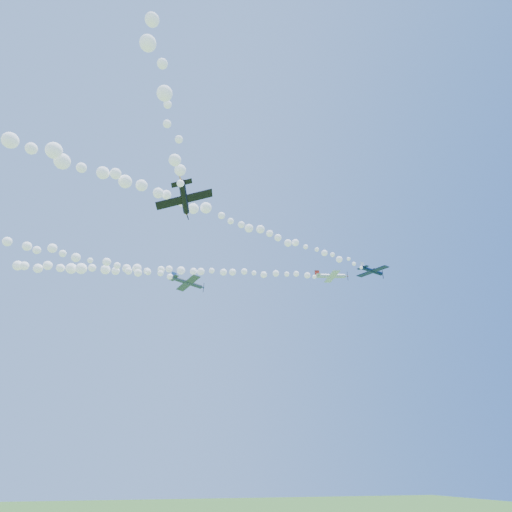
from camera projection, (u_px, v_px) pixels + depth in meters
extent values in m
cylinder|color=silver|center=(331.00, 276.00, 94.38)|extent=(6.54, 2.42, 1.13)
cone|color=silver|center=(346.00, 276.00, 94.74)|extent=(0.97, 1.02, 0.89)
cone|color=#9F2112|center=(348.00, 276.00, 94.79)|extent=(0.40, 0.37, 0.31)
cube|color=black|center=(348.00, 276.00, 94.78)|extent=(0.17, 0.30, 2.06)
cube|color=silver|center=(332.00, 277.00, 94.36)|extent=(2.89, 8.15, 0.79)
cube|color=silver|center=(318.00, 276.00, 94.10)|extent=(1.36, 2.92, 0.32)
cube|color=#9F2112|center=(317.00, 273.00, 94.31)|extent=(1.09, 0.35, 1.33)
sphere|color=black|center=(334.00, 274.00, 94.63)|extent=(0.93, 0.95, 0.86)
cylinder|color=#0D1B39|center=(372.00, 271.00, 84.64)|extent=(5.73, 2.57, 0.98)
cone|color=#0D1B39|center=(382.00, 274.00, 86.33)|extent=(0.90, 0.95, 0.79)
cone|color=silver|center=(383.00, 274.00, 86.56)|extent=(0.36, 0.35, 0.28)
cube|color=black|center=(383.00, 274.00, 86.50)|extent=(0.11, 0.25, 1.82)
cube|color=#0D1B39|center=(372.00, 271.00, 84.73)|extent=(3.89, 7.13, 0.53)
cube|color=#0D1B39|center=(363.00, 268.00, 83.26)|extent=(1.66, 2.62, 0.22)
cube|color=silver|center=(362.00, 265.00, 83.43)|extent=(0.89, 0.47, 1.18)
sphere|color=black|center=(374.00, 270.00, 85.23)|extent=(0.90, 0.93, 0.74)
cylinder|color=#384351|center=(187.00, 282.00, 88.51)|extent=(6.47, 3.32, 1.44)
cone|color=#384351|center=(202.00, 287.00, 90.16)|extent=(1.10, 1.12, 0.93)
cone|color=navy|center=(204.00, 288.00, 90.39)|extent=(0.44, 0.41, 0.33)
cube|color=black|center=(204.00, 288.00, 90.33)|extent=(0.22, 0.32, 2.08)
cube|color=#384351|center=(188.00, 283.00, 88.57)|extent=(4.21, 8.16, 0.71)
cube|color=#384351|center=(174.00, 278.00, 87.17)|extent=(1.81, 2.98, 0.31)
cube|color=navy|center=(174.00, 275.00, 87.44)|extent=(1.09, 0.53, 1.39)
sphere|color=black|center=(191.00, 282.00, 89.16)|extent=(1.04, 1.06, 0.89)
cylinder|color=black|center=(184.00, 197.00, 49.91)|extent=(1.41, 5.56, 1.22)
cone|color=black|center=(187.00, 213.00, 52.43)|extent=(0.81, 0.78, 0.80)
cone|color=orange|center=(187.00, 215.00, 52.78)|extent=(0.29, 0.32, 0.28)
cube|color=black|center=(187.00, 214.00, 52.69)|extent=(0.66, 0.33, 1.67)
cube|color=black|center=(184.00, 199.00, 50.05)|extent=(6.59, 2.57, 2.47)
cube|color=black|center=(182.00, 183.00, 47.83)|extent=(2.39, 1.19, 0.92)
cube|color=orange|center=(180.00, 179.00, 48.01)|extent=(0.60, 1.02, 1.13)
sphere|color=black|center=(184.00, 199.00, 50.73)|extent=(0.95, 0.86, 0.89)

